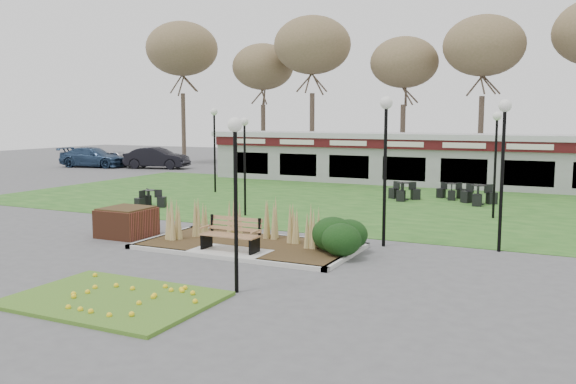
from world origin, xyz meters
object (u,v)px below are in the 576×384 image
at_px(lamp_post_far_right, 496,141).
at_px(lamp_post_far_left, 214,131).
at_px(bistro_set_a, 150,201).
at_px(lamp_post_mid_left, 245,144).
at_px(bistro_set_b, 403,194).
at_px(bistro_set_c, 478,198).
at_px(park_bench, 232,234).
at_px(lamp_post_mid_right, 386,138).
at_px(brick_planter, 127,222).
at_px(car_silver, 117,158).
at_px(lamp_post_near_left, 235,166).
at_px(bistro_set_d, 451,194).
at_px(lamp_post_near_right, 504,141).
at_px(food_pavilion, 411,158).
at_px(car_blue, 93,157).
at_px(car_black, 157,158).

relative_size(lamp_post_far_right, lamp_post_far_left, 0.95).
bearing_deg(bistro_set_a, lamp_post_mid_left, -1.68).
relative_size(bistro_set_b, bistro_set_c, 0.94).
xyz_separation_m(park_bench, lamp_post_mid_right, (3.54, 2.89, 2.65)).
height_order(brick_planter, lamp_post_mid_right, lamp_post_mid_right).
xyz_separation_m(park_bench, car_silver, (-23.43, 21.98, 0.04)).
xyz_separation_m(bistro_set_c, car_silver, (-28.19, 8.93, 0.33)).
bearing_deg(lamp_post_near_left, lamp_post_mid_left, 118.70).
xyz_separation_m(bistro_set_b, bistro_set_d, (1.94, 1.29, -0.02)).
relative_size(park_bench, lamp_post_far_left, 0.40).
bearing_deg(lamp_post_near_right, car_silver, 148.71).
bearing_deg(lamp_post_far_right, park_bench, -121.55).
distance_m(lamp_post_near_right, bistro_set_c, 10.02).
bearing_deg(brick_planter, lamp_post_far_right, 40.52).
bearing_deg(car_silver, bistro_set_c, -118.40).
xyz_separation_m(lamp_post_mid_left, bistro_set_b, (4.38, 7.08, -2.50)).
relative_size(lamp_post_near_left, lamp_post_mid_right, 0.87).
height_order(lamp_post_mid_right, lamp_post_far_right, lamp_post_mid_right).
distance_m(lamp_post_near_left, bistro_set_a, 13.69).
bearing_deg(food_pavilion, park_bench, -90.00).
height_order(food_pavilion, lamp_post_near_right, lamp_post_near_right).
bearing_deg(brick_planter, lamp_post_mid_left, 74.71).
bearing_deg(bistro_set_c, bistro_set_a, -150.91).
xyz_separation_m(lamp_post_far_right, bistro_set_d, (-2.49, 4.83, -2.68)).
bearing_deg(lamp_post_far_left, brick_planter, -71.77).
height_order(lamp_post_far_right, car_silver, lamp_post_far_right).
distance_m(bistro_set_c, bistro_set_d, 1.90).
bearing_deg(lamp_post_far_left, park_bench, -55.59).
xyz_separation_m(bistro_set_a, bistro_set_d, (11.08, 8.22, 0.00)).
relative_size(bistro_set_c, car_silver, 0.43).
bearing_deg(lamp_post_near_left, bistro_set_b, 92.17).
relative_size(lamp_post_far_left, bistro_set_c, 2.66).
relative_size(lamp_post_near_right, bistro_set_a, 3.20).
bearing_deg(car_silver, lamp_post_near_left, -145.47).
relative_size(lamp_post_mid_right, car_silver, 1.20).
bearing_deg(lamp_post_near_left, food_pavilion, 95.04).
bearing_deg(lamp_post_mid_left, brick_planter, -105.29).
height_order(bistro_set_a, bistro_set_b, bistro_set_b).
height_order(bistro_set_a, car_silver, car_silver).
bearing_deg(park_bench, lamp_post_mid_right, 39.31).
distance_m(food_pavilion, lamp_post_mid_left, 14.13).
bearing_deg(brick_planter, lamp_post_near_right, 14.59).
height_order(bistro_set_b, car_blue, car_blue).
height_order(bistro_set_b, bistro_set_c, bistro_set_c).
relative_size(lamp_post_far_left, car_black, 0.90).
relative_size(bistro_set_b, car_silver, 0.41).
xyz_separation_m(lamp_post_mid_right, car_blue, (-28.23, 17.86, -2.48)).
height_order(lamp_post_far_left, bistro_set_b, lamp_post_far_left).
bearing_deg(brick_planter, food_pavilion, 76.94).
xyz_separation_m(brick_planter, lamp_post_far_right, (10.23, 8.75, 2.47)).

